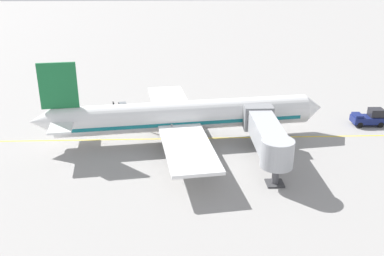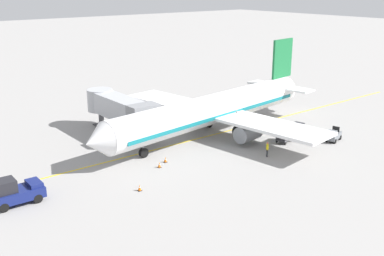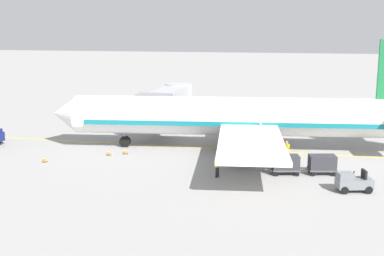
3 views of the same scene
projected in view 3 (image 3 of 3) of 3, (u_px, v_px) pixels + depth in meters
name	position (u px, v px, depth m)	size (l,w,h in m)	color
ground_plane	(223.00, 149.00, 48.77)	(400.00, 400.00, 0.00)	gray
gate_lead_in_line	(223.00, 149.00, 48.77)	(0.24, 80.00, 0.01)	gold
parked_airliner	(241.00, 117.00, 48.02)	(30.42, 37.32, 10.63)	white
jet_bridge	(168.00, 101.00, 56.79)	(13.16, 3.50, 4.98)	#A8AAAF
baggage_tug_lead	(353.00, 182.00, 35.91)	(1.84, 2.73, 1.62)	slate
baggage_cart_front	(286.00, 163.00, 40.13)	(1.75, 2.98, 1.58)	#4C4C51
baggage_cart_second_in_train	(322.00, 163.00, 40.13)	(1.75, 2.98, 1.58)	#4C4C51
ground_crew_wing_walker	(217.00, 166.00, 39.29)	(0.61, 0.53, 1.69)	#232328
ground_crew_loader	(287.00, 149.00, 44.75)	(0.48, 0.65, 1.69)	#232328
safety_cone_nose_left	(109.00, 152.00, 46.34)	(0.36, 0.36, 0.59)	black
safety_cone_nose_right	(125.00, 151.00, 46.82)	(0.36, 0.36, 0.59)	black
safety_cone_wing_tip	(45.00, 159.00, 43.96)	(0.36, 0.36, 0.59)	black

